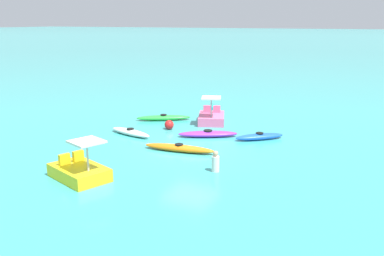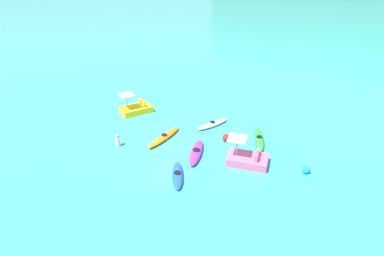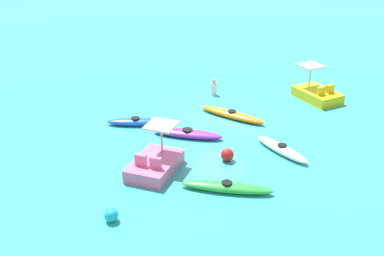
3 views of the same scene
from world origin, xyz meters
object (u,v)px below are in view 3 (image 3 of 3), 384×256
(pedal_boat_pink, at_px, (155,164))
(kayak_white, at_px, (282,149))
(pedal_boat_yellow, at_px, (317,93))
(kayak_blue, at_px, (136,122))
(person_near_shore, at_px, (214,88))
(buoy_cyan, at_px, (111,215))
(kayak_purple, at_px, (187,133))
(kayak_orange, at_px, (232,115))
(kayak_green, at_px, (227,187))
(buoy_red, at_px, (227,155))

(pedal_boat_pink, bearing_deg, kayak_white, 148.96)
(pedal_boat_pink, xyz_separation_m, pedal_boat_yellow, (-10.83, 0.81, 0.00))
(kayak_blue, bearing_deg, person_near_shore, 178.41)
(pedal_boat_yellow, distance_m, buoy_cyan, 14.00)
(pedal_boat_pink, relative_size, pedal_boat_yellow, 1.01)
(kayak_purple, distance_m, kayak_blue, 2.70)
(kayak_orange, xyz_separation_m, kayak_purple, (2.94, -0.16, 0.00))
(pedal_boat_yellow, relative_size, person_near_shore, 3.14)
(kayak_blue, distance_m, pedal_boat_yellow, 9.65)
(kayak_orange, relative_size, kayak_blue, 1.48)
(kayak_purple, distance_m, kayak_green, 4.63)
(kayak_blue, relative_size, pedal_boat_yellow, 0.86)
(kayak_green, height_order, pedal_boat_pink, pedal_boat_pink)
(kayak_white, height_order, kayak_purple, same)
(kayak_orange, distance_m, kayak_blue, 4.57)
(kayak_white, distance_m, kayak_blue, 6.85)
(kayak_blue, relative_size, pedal_boat_pink, 0.85)
(kayak_green, height_order, buoy_cyan, buoy_cyan)
(kayak_white, xyz_separation_m, kayak_green, (3.80, 0.15, -0.00))
(kayak_orange, relative_size, kayak_white, 1.21)
(kayak_white, height_order, person_near_shore, person_near_shore)
(kayak_blue, bearing_deg, kayak_purple, 105.09)
(person_near_shore, bearing_deg, kayak_purple, 27.61)
(pedal_boat_pink, distance_m, pedal_boat_yellow, 10.86)
(buoy_cyan, bearing_deg, kayak_blue, -137.57)
(kayak_green, relative_size, buoy_cyan, 6.82)
(pedal_boat_pink, relative_size, buoy_cyan, 6.08)
(kayak_white, distance_m, pedal_boat_pink, 5.32)
(kayak_purple, relative_size, kayak_blue, 1.30)
(kayak_green, distance_m, kayak_blue, 6.82)
(kayak_purple, relative_size, pedal_boat_yellow, 1.12)
(kayak_white, bearing_deg, kayak_blue, -71.07)
(kayak_green, relative_size, person_near_shore, 3.55)
(kayak_blue, xyz_separation_m, pedal_boat_pink, (2.33, 3.74, 0.17))
(kayak_white, distance_m, person_near_shore, 7.09)
(kayak_green, relative_size, pedal_boat_pink, 1.12)
(pedal_boat_pink, relative_size, buoy_red, 5.33)
(kayak_green, xyz_separation_m, pedal_boat_yellow, (-10.08, -2.08, 0.17))
(kayak_orange, bearing_deg, kayak_green, 36.54)
(kayak_blue, height_order, buoy_cyan, buoy_cyan)
(buoy_red, bearing_deg, kayak_white, 148.67)
(kayak_purple, xyz_separation_m, buoy_cyan, (6.19, 2.41, 0.07))
(kayak_orange, relative_size, buoy_red, 6.70)
(kayak_purple, height_order, kayak_blue, same)
(pedal_boat_yellow, xyz_separation_m, person_near_shore, (3.10, -4.40, 0.05))
(person_near_shore, bearing_deg, kayak_orange, 56.11)
(kayak_white, bearing_deg, pedal_boat_pink, -31.04)
(kayak_orange, bearing_deg, buoy_red, 35.65)
(pedal_boat_yellow, bearing_deg, kayak_green, 11.67)
(kayak_orange, bearing_deg, pedal_boat_pink, 9.29)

